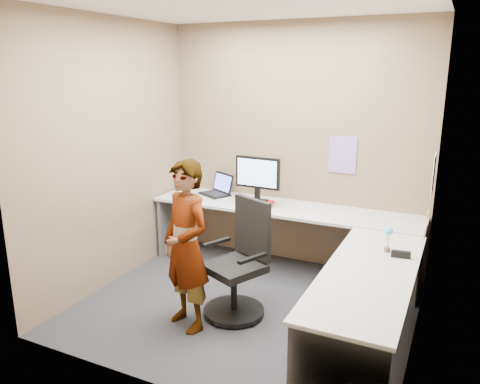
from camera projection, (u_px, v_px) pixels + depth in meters
The scene contains 21 objects.
ground at pixel (245, 307), 4.44m from camera, with size 3.00×3.00×0.00m, color #222227.
wall_back at pixel (294, 146), 5.23m from camera, with size 3.00×3.00×0.00m, color brown.
wall_right at pixel (428, 186), 3.47m from camera, with size 2.70×2.70×0.00m, color brown.
wall_left at pixel (111, 155), 4.73m from camera, with size 2.70×2.70×0.00m, color brown.
ceiling at pixel (246, 3), 3.76m from camera, with size 3.00×3.00×0.00m, color white.
desk at pixel (304, 243), 4.45m from camera, with size 2.98×2.58×0.73m.
paper_ream at pixel (257, 204), 5.10m from camera, with size 0.32×0.23×0.06m, color red.
monitor at pixel (257, 175), 5.03m from camera, with size 0.51×0.16×0.49m.
laptop at pixel (218, 189), 5.60m from camera, with size 0.44×0.41×0.25m.
trackball_mouse at pixel (272, 204), 5.11m from camera, with size 0.12×0.08×0.07m.
origami at pixel (242, 204), 5.11m from camera, with size 0.10×0.10×0.06m, color white.
stapler at pixel (401, 254), 3.73m from camera, with size 0.15×0.04×0.06m, color black.
flower at pixel (388, 235), 3.82m from camera, with size 0.07×0.07×0.22m.
calendar_purple at pixel (342, 155), 5.01m from camera, with size 0.30×0.01×0.40m, color #846BB7.
calendar_white at pixel (434, 175), 4.29m from camera, with size 0.01×0.28×0.38m, color white.
sticky_note_a at pixel (427, 216), 4.06m from camera, with size 0.01×0.07×0.07m, color #F2E059.
sticky_note_b at pixel (426, 229), 4.13m from camera, with size 0.01×0.07×0.07m, color pink.
sticky_note_c at pixel (425, 235), 4.04m from camera, with size 0.01×0.07×0.07m, color pink.
sticky_note_d at pixel (428, 215), 4.20m from camera, with size 0.01×0.07×0.07m, color #F2E059.
office_chair at pixel (239, 270), 4.23m from camera, with size 0.61×0.62×1.05m.
person at pixel (186, 246), 3.94m from camera, with size 0.54×0.35×1.48m, color #999399.
Camera 1 is at (1.70, -3.64, 2.19)m, focal length 35.00 mm.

